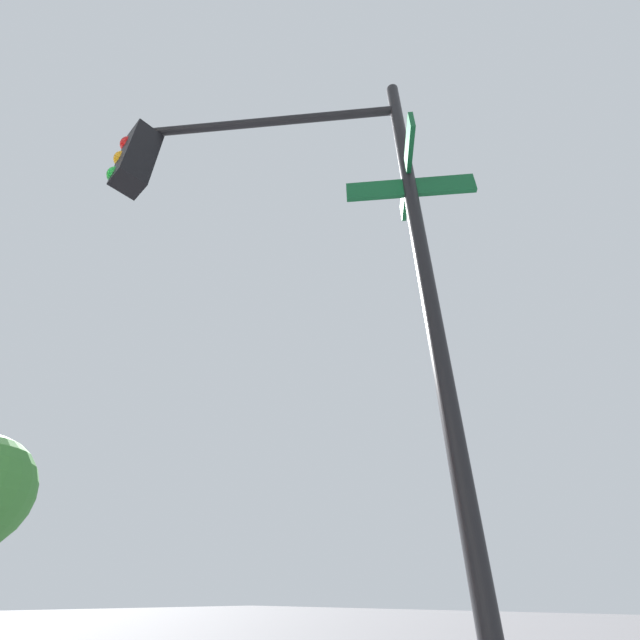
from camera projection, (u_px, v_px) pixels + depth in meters
traffic_signal_near at (274, 213)px, 3.61m from camera, size 2.75×2.22×6.13m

